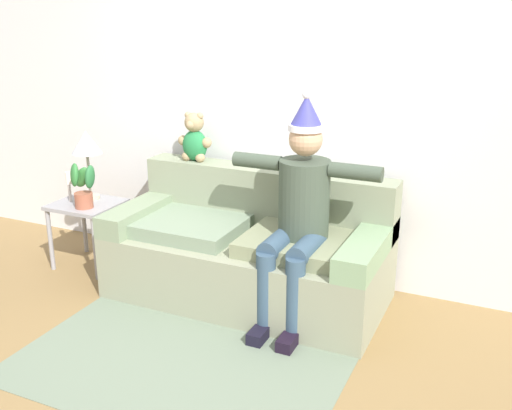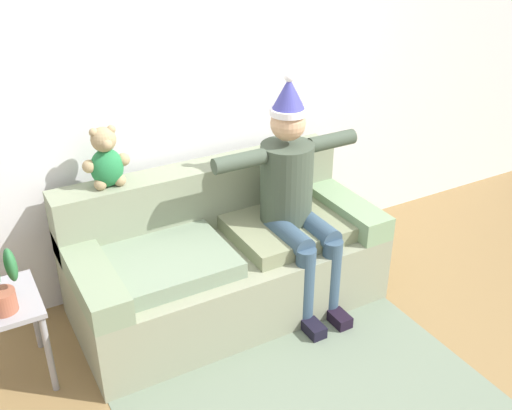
# 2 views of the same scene
# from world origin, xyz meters

# --- Properties ---
(ground_plane) EXTENTS (10.00, 10.00, 0.00)m
(ground_plane) POSITION_xyz_m (0.00, 0.00, 0.00)
(ground_plane) COLOR olive
(back_wall) EXTENTS (7.00, 0.10, 2.70)m
(back_wall) POSITION_xyz_m (0.00, 1.55, 1.35)
(back_wall) COLOR silver
(back_wall) RESTS_ON ground_plane
(couch) EXTENTS (1.97, 0.94, 0.89)m
(couch) POSITION_xyz_m (0.00, 1.00, 0.35)
(couch) COLOR gray
(couch) RESTS_ON ground_plane
(person_seated) EXTENTS (1.02, 0.77, 1.54)m
(person_seated) POSITION_xyz_m (0.43, 0.83, 0.79)
(person_seated) COLOR #3F4C3D
(person_seated) RESTS_ON ground_plane
(teddy_bear) EXTENTS (0.29, 0.17, 0.38)m
(teddy_bear) POSITION_xyz_m (-0.61, 1.30, 1.06)
(teddy_bear) COLOR #247B42
(teddy_bear) RESTS_ON couch
(side_table) EXTENTS (0.51, 0.47, 0.54)m
(side_table) POSITION_xyz_m (-1.42, 0.93, 0.45)
(side_table) COLOR #96959B
(side_table) RESTS_ON ground_plane
(table_lamp) EXTENTS (0.24, 0.24, 0.56)m
(table_lamp) POSITION_xyz_m (-1.45, 1.03, 0.99)
(table_lamp) COLOR beige
(table_lamp) RESTS_ON side_table
(potted_plant) EXTENTS (0.24, 0.22, 0.37)m
(potted_plant) POSITION_xyz_m (-1.35, 0.83, 0.71)
(potted_plant) COLOR #A2573F
(potted_plant) RESTS_ON side_table
(candle_tall) EXTENTS (0.04, 0.04, 0.24)m
(candle_tall) POSITION_xyz_m (-1.56, 0.91, 0.70)
(candle_tall) COLOR beige
(candle_tall) RESTS_ON side_table
(area_rug) EXTENTS (1.95, 1.16, 0.01)m
(area_rug) POSITION_xyz_m (0.00, -0.07, 0.00)
(area_rug) COLOR slate
(area_rug) RESTS_ON ground_plane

